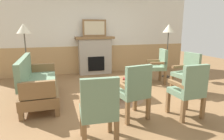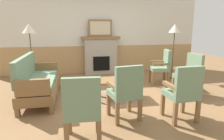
# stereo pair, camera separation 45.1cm
# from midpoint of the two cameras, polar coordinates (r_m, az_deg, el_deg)

# --- Properties ---
(ground_plane) EXTENTS (14.00, 14.00, 0.00)m
(ground_plane) POSITION_cam_midpoint_polar(r_m,az_deg,el_deg) (4.53, 3.77, -7.79)
(ground_plane) COLOR olive
(wall_back) EXTENTS (7.20, 0.14, 2.70)m
(wall_back) POSITION_cam_midpoint_polar(r_m,az_deg,el_deg) (6.79, -1.89, 10.36)
(wall_back) COLOR silver
(wall_back) RESTS_ON ground_plane
(fireplace) EXTENTS (1.30, 0.44, 1.28)m
(fireplace) POSITION_cam_midpoint_polar(r_m,az_deg,el_deg) (6.60, -1.49, 4.56)
(fireplace) COLOR #A39989
(fireplace) RESTS_ON ground_plane
(framed_picture) EXTENTS (0.80, 0.04, 0.56)m
(framed_picture) POSITION_cam_midpoint_polar(r_m,az_deg,el_deg) (6.54, -1.53, 12.46)
(framed_picture) COLOR brown
(framed_picture) RESTS_ON fireplace
(couch) EXTENTS (0.70, 1.80, 0.98)m
(couch) POSITION_cam_midpoint_polar(r_m,az_deg,el_deg) (4.45, -18.52, -3.42)
(couch) COLOR brown
(couch) RESTS_ON ground_plane
(coffee_table) EXTENTS (0.96, 0.56, 0.44)m
(coffee_table) POSITION_cam_midpoint_polar(r_m,az_deg,el_deg) (4.30, 4.31, -3.51)
(coffee_table) COLOR brown
(coffee_table) RESTS_ON ground_plane
(round_rug) EXTENTS (1.21, 1.21, 0.01)m
(round_rug) POSITION_cam_midpoint_polar(r_m,az_deg,el_deg) (4.42, 4.23, -8.28)
(round_rug) COLOR #896B51
(round_rug) RESTS_ON ground_plane
(book_on_table) EXTENTS (0.22, 0.19, 0.03)m
(book_on_table) POSITION_cam_midpoint_polar(r_m,az_deg,el_deg) (4.26, 7.01, -2.76)
(book_on_table) COLOR maroon
(book_on_table) RESTS_ON coffee_table
(armchair_near_fireplace) EXTENTS (0.57, 0.57, 0.98)m
(armchair_near_fireplace) POSITION_cam_midpoint_polar(r_m,az_deg,el_deg) (5.55, 17.05, 1.27)
(armchair_near_fireplace) COLOR brown
(armchair_near_fireplace) RESTS_ON ground_plane
(armchair_by_window_left) EXTENTS (0.53, 0.53, 0.98)m
(armchair_by_window_left) POSITION_cam_midpoint_polar(r_m,az_deg,el_deg) (4.91, 24.75, -0.76)
(armchair_by_window_left) COLOR brown
(armchair_by_window_left) RESTS_ON ground_plane
(armchair_front_left) EXTENTS (0.55, 0.55, 0.98)m
(armchair_front_left) POSITION_cam_midpoint_polar(r_m,az_deg,el_deg) (3.27, 8.11, -6.02)
(armchair_front_left) COLOR brown
(armchair_front_left) RESTS_ON ground_plane
(armchair_front_center) EXTENTS (0.50, 0.50, 0.98)m
(armchair_front_center) POSITION_cam_midpoint_polar(r_m,az_deg,el_deg) (3.50, 24.14, -5.77)
(armchair_front_center) COLOR brown
(armchair_front_center) RESTS_ON ground_plane
(armchair_corner_left) EXTENTS (0.51, 0.51, 0.98)m
(armchair_corner_left) POSITION_cam_midpoint_polar(r_m,az_deg,el_deg) (2.58, -3.85, -11.09)
(armchair_corner_left) COLOR brown
(armchair_corner_left) RESTS_ON ground_plane
(floor_lamp_by_couch) EXTENTS (0.36, 0.36, 1.68)m
(floor_lamp_by_couch) POSITION_cam_midpoint_polar(r_m,az_deg,el_deg) (5.50, -21.38, 10.45)
(floor_lamp_by_couch) COLOR #332D28
(floor_lamp_by_couch) RESTS_ON ground_plane
(floor_lamp_by_chairs) EXTENTS (0.36, 0.36, 1.68)m
(floor_lamp_by_chairs) POSITION_cam_midpoint_polar(r_m,az_deg,el_deg) (6.20, 20.31, 10.68)
(floor_lamp_by_chairs) COLOR #332D28
(floor_lamp_by_chairs) RESTS_ON ground_plane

